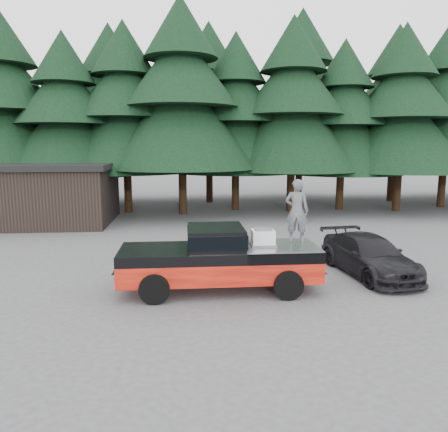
{
  "coord_description": "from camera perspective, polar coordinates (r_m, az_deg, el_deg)",
  "views": [
    {
      "loc": [
        -0.92,
        -12.83,
        4.27
      ],
      "look_at": [
        0.26,
        0.0,
        2.18
      ],
      "focal_mm": 35.0,
      "sensor_mm": 36.0,
      "label": 1
    }
  ],
  "objects": [
    {
      "name": "utility_building",
      "position": [
        26.24,
        -23.2,
        2.78
      ],
      "size": [
        8.4,
        6.4,
        3.3
      ],
      "color": "black",
      "rests_on": "ground"
    },
    {
      "name": "air_compressor",
      "position": [
        12.97,
        5.11,
        -2.89
      ],
      "size": [
        0.66,
        0.55,
        0.45
      ],
      "primitive_type": "cube",
      "rotation": [
        0.0,
        0.0,
        -0.01
      ],
      "color": "silver",
      "rests_on": "pickup_truck"
    },
    {
      "name": "treeline",
      "position": [
        30.25,
        -2.79,
        15.76
      ],
      "size": [
        60.15,
        16.05,
        17.5
      ],
      "color": "black",
      "rests_on": "ground"
    },
    {
      "name": "pickup_truck",
      "position": [
        13.02,
        -0.62,
        -6.85
      ],
      "size": [
        6.0,
        2.04,
        1.33
      ],
      "primitive_type": null,
      "color": "red",
      "rests_on": "ground"
    },
    {
      "name": "parked_car",
      "position": [
        15.36,
        18.42,
        -4.91
      ],
      "size": [
        2.37,
        4.65,
        1.29
      ],
      "primitive_type": "imported",
      "rotation": [
        0.0,
        0.0,
        0.13
      ],
      "color": "black",
      "rests_on": "ground"
    },
    {
      "name": "ground",
      "position": [
        13.55,
        -1.12,
        -9.15
      ],
      "size": [
        120.0,
        120.0,
        0.0
      ],
      "primitive_type": "plane",
      "color": "#464648",
      "rests_on": "ground"
    },
    {
      "name": "truck_cab",
      "position": [
        12.78,
        -1.08,
        -2.72
      ],
      "size": [
        1.66,
        1.9,
        0.59
      ],
      "primitive_type": "cube",
      "color": "black",
      "rests_on": "pickup_truck"
    },
    {
      "name": "man_on_bed",
      "position": [
        13.41,
        9.48,
        0.65
      ],
      "size": [
        0.82,
        0.68,
        1.94
      ],
      "primitive_type": "imported",
      "rotation": [
        0.0,
        0.0,
        2.8
      ],
      "color": "#4F5055",
      "rests_on": "pickup_truck"
    }
  ]
}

